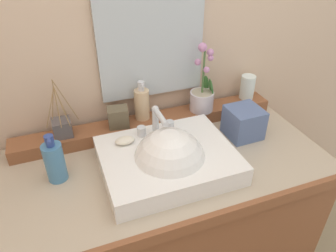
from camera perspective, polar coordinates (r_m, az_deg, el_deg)
wall_back at (r=1.33m, az=-6.15°, el=17.26°), size 2.90×0.20×2.42m
vanity_cabinet at (r=1.47m, az=0.12°, el=-18.78°), size 1.16×0.58×0.83m
back_ledge at (r=1.32m, az=-3.29°, el=0.43°), size 1.09×0.10×0.05m
sink_basin at (r=1.11m, az=0.14°, el=-6.43°), size 0.45×0.36×0.28m
soap_bar at (r=1.14m, az=-7.73°, el=-2.60°), size 0.07×0.04×0.02m
potted_plant at (r=1.35m, az=6.18°, el=5.58°), size 0.10×0.10×0.29m
soap_dispenser at (r=1.28m, az=-4.69°, el=4.07°), size 0.06×0.06×0.16m
tumbler_cup at (r=1.48m, az=14.04°, el=6.78°), size 0.06×0.06×0.11m
reed_diffuser at (r=1.25m, az=-18.41°, el=-0.16°), size 0.12×0.09×0.23m
trinket_box at (r=1.25m, az=-8.91°, el=1.56°), size 0.09×0.07×0.08m
lotion_bottle at (r=1.12m, az=-19.66°, el=-5.97°), size 0.07×0.07×0.18m
tissue_box at (r=1.30m, az=13.38°, el=0.65°), size 0.13×0.13×0.12m
mirror at (r=1.22m, az=-3.06°, el=18.16°), size 0.42×0.02×0.59m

